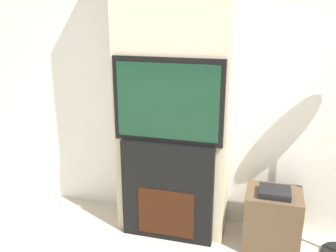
% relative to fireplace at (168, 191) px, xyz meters
% --- Properties ---
extents(wall_back, '(6.00, 0.06, 2.70)m').
position_rel_fireplace_xyz_m(wall_back, '(0.00, 0.43, 0.91)').
color(wall_back, silver).
rests_on(wall_back, ground_plane).
extents(chimney_breast, '(0.96, 0.40, 2.70)m').
position_rel_fireplace_xyz_m(chimney_breast, '(0.00, 0.20, 0.91)').
color(chimney_breast, beige).
rests_on(chimney_breast, ground_plane).
extents(fireplace, '(0.79, 0.15, 0.89)m').
position_rel_fireplace_xyz_m(fireplace, '(0.00, 0.00, 0.00)').
color(fireplace, black).
rests_on(fireplace, ground_plane).
extents(television, '(0.90, 0.07, 0.69)m').
position_rel_fireplace_xyz_m(television, '(0.00, -0.00, 0.80)').
color(television, black).
rests_on(television, fireplace).
extents(media_stand, '(0.46, 0.39, 0.55)m').
position_rel_fireplace_xyz_m(media_stand, '(0.88, 0.11, -0.19)').
color(media_stand, brown).
rests_on(media_stand, ground_plane).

